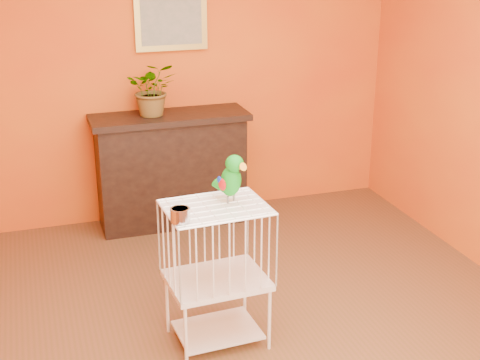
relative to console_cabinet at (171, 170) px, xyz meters
name	(u,v)px	position (x,y,z in m)	size (l,w,h in m)	color
ground	(257,342)	(0.09, -2.02, -0.50)	(4.50, 4.50, 0.00)	brown
room_shell	(259,97)	(0.09, -2.02, 1.08)	(4.50, 4.50, 4.50)	orange
console_cabinet	(171,170)	(0.00, 0.00, 0.00)	(1.34, 0.48, 1.00)	black
potted_plant	(152,94)	(-0.13, 0.03, 0.67)	(0.41, 0.45, 0.35)	#26722D
framed_picture	(171,21)	(0.09, 0.20, 1.25)	(0.62, 0.04, 0.50)	gold
birdcage	(217,273)	(-0.14, -1.91, -0.02)	(0.62, 0.49, 0.92)	white
feed_cup	(180,215)	(-0.39, -2.07, 0.47)	(0.11, 0.11, 0.08)	silver
parrot	(231,178)	(-0.03, -1.87, 0.58)	(0.18, 0.27, 0.31)	#59544C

